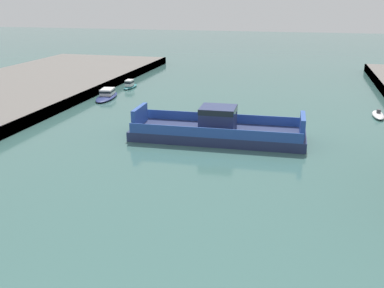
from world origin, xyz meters
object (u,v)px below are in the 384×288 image
object	(u,v)px
chain_ferry	(218,129)
moored_boat_mid_right	(107,95)
moored_boat_near_left	(130,85)
moored_boat_near_right	(378,115)

from	to	relation	value
chain_ferry	moored_boat_mid_right	distance (m)	27.30
moored_boat_near_left	moored_boat_mid_right	size ratio (longest dim) A/B	0.60
moored_boat_near_left	moored_boat_near_right	bearing A→B (deg)	-14.75
chain_ferry	moored_boat_near_left	bearing A→B (deg)	129.27
chain_ferry	moored_boat_near_right	world-z (taller)	chain_ferry
moored_boat_near_left	moored_boat_near_right	size ratio (longest dim) A/B	1.04
moored_boat_mid_right	moored_boat_near_left	bearing A→B (deg)	86.49
chain_ferry	moored_boat_mid_right	world-z (taller)	chain_ferry
moored_boat_near_right	moored_boat_mid_right	world-z (taller)	moored_boat_mid_right
chain_ferry	moored_boat_near_left	world-z (taller)	chain_ferry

